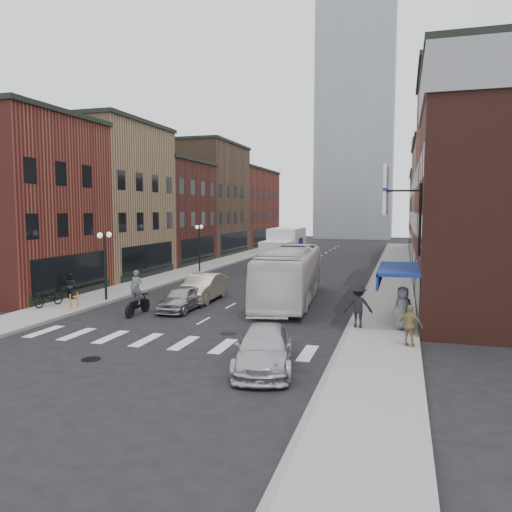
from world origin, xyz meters
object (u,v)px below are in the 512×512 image
Objects in this scene: streetlamp_near at (105,253)px; ped_right_a at (358,306)px; transit_bus at (290,275)px; sedan_left_near at (182,298)px; ped_right_b at (410,326)px; ped_right_c at (403,308)px; parked_bicycle at (49,297)px; bike_rack at (74,301)px; box_truck at (284,249)px; ped_left_solo at (71,286)px; billboard_sign at (388,192)px; streetlamp_far at (199,239)px; sedan_left_far at (203,288)px; curb_car at (264,348)px; motorcycle_rider at (137,294)px.

streetlamp_near is 2.12× the size of ped_right_a.
sedan_left_near is at bearing -145.01° from transit_bus.
ped_right_c is (-0.29, 2.75, 0.14)m from ped_right_b.
ped_right_a is at bearing 10.32° from parked_bicycle.
ped_right_c reaches higher than bike_rack.
box_truck reaches higher than bike_rack.
streetlamp_near is 2.67× the size of ped_left_solo.
billboard_sign is 23.92m from streetlamp_far.
transit_bus is 13.00m from ped_left_solo.
sedan_left_far is 7.83m from ped_left_solo.
sedan_left_near is at bearing -90.68° from sedan_left_far.
curb_car is 2.47× the size of ped_right_c.
box_truck is 23.21m from ped_right_a.
ped_left_solo reaches higher than sedan_left_near.
bike_rack is 0.17× the size of curb_car.
sedan_left_near is (-0.97, -19.79, -1.16)m from box_truck.
ped_right_a reaches higher than parked_bicycle.
box_truck is at bearing 89.62° from curb_car.
ped_right_a is at bearing -22.93° from ped_right_c.
ped_right_c reaches higher than curb_car.
billboard_sign is at bearing -47.59° from streetlamp_far.
billboard_sign is at bearing 43.75° from curb_car.
motorcycle_rider is (3.60, -2.70, -1.83)m from streetlamp_near.
motorcycle_rider is at bearing -98.10° from box_truck.
ped_right_a is at bearing 149.03° from billboard_sign.
streetlamp_far is 13.28m from sedan_left_far.
ped_right_b is (18.82, -2.78, 0.31)m from parked_bicycle.
sedan_left_far is (-1.00, -16.79, -1.03)m from box_truck.
ped_right_b reaches higher than curb_car.
transit_bus is 7.13× the size of ped_right_b.
ped_right_a is at bearing -0.34° from bike_rack.
billboard_sign is 2.28× the size of ped_right_b.
parked_bicycle is at bearing 8.15° from ped_right_b.
motorcycle_rider is at bearing -7.21° from ped_right_a.
streetlamp_near is at bearing -1.22° from ped_right_b.
billboard_sign is 24.69m from box_truck.
ped_left_solo is at bearing 173.71° from sedan_left_near.
ped_right_a reaches higher than bike_rack.
box_truck reaches higher than ped_right_a.
sedan_left_near is 2.42× the size of ped_right_b.
ped_right_a is 1.02× the size of ped_right_c.
bike_rack is 15.01m from ped_right_a.
transit_bus reaches higher than curb_car.
streetlamp_far reaches higher than box_truck.
parked_bicycle is at bearing -7.20° from ped_right_a.
sedan_left_far is at bearing 67.39° from motorcycle_rider.
sedan_left_near is 7.33m from parked_bicycle.
ped_left_solo is 0.79× the size of ped_right_a.
parked_bicycle is (-5.42, 0.04, -0.44)m from motorcycle_rider.
motorcycle_rider is 1.23× the size of parked_bicycle.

